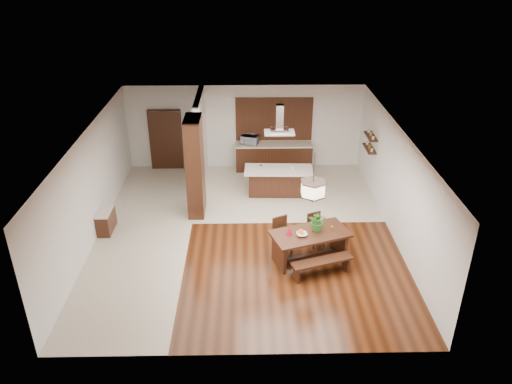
{
  "coord_description": "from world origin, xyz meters",
  "views": [
    {
      "loc": [
        0.06,
        -11.69,
        7.22
      ],
      "look_at": [
        0.3,
        0.0,
        1.25
      ],
      "focal_mm": 35.0,
      "sensor_mm": 36.0,
      "label": 1
    }
  ],
  "objects_px": {
    "fruit_bowl": "(302,234)",
    "kitchen_island": "(278,181)",
    "dining_chair_left": "(283,236)",
    "foliage_plant": "(318,221)",
    "dining_chair_right": "(316,230)",
    "hallway_console": "(106,220)",
    "pendant_lantern": "(314,179)",
    "range_hood": "(280,119)",
    "microwave": "(250,140)",
    "dining_bench": "(322,267)",
    "island_cup": "(293,168)",
    "dining_table": "(310,240)"
  },
  "relations": [
    {
      "from": "dining_table",
      "to": "fruit_bowl",
      "type": "relative_size",
      "value": 8.02
    },
    {
      "from": "hallway_console",
      "to": "microwave",
      "type": "xyz_separation_m",
      "value": [
        3.98,
        4.0,
        0.79
      ]
    },
    {
      "from": "pendant_lantern",
      "to": "dining_bench",
      "type": "bearing_deg",
      "value": -70.91
    },
    {
      "from": "dining_chair_right",
      "to": "range_hood",
      "type": "bearing_deg",
      "value": 83.28
    },
    {
      "from": "pendant_lantern",
      "to": "range_hood",
      "type": "xyz_separation_m",
      "value": [
        -0.56,
        3.64,
        0.22
      ]
    },
    {
      "from": "dining_chair_right",
      "to": "fruit_bowl",
      "type": "xyz_separation_m",
      "value": [
        -0.48,
        -0.83,
        0.38
      ]
    },
    {
      "from": "fruit_bowl",
      "to": "microwave",
      "type": "height_order",
      "value": "microwave"
    },
    {
      "from": "island_cup",
      "to": "fruit_bowl",
      "type": "bearing_deg",
      "value": -91.54
    },
    {
      "from": "dining_chair_left",
      "to": "microwave",
      "type": "bearing_deg",
      "value": 72.97
    },
    {
      "from": "dining_chair_left",
      "to": "pendant_lantern",
      "type": "xyz_separation_m",
      "value": [
        0.64,
        -0.39,
        1.78
      ]
    },
    {
      "from": "dining_table",
      "to": "microwave",
      "type": "distance_m",
      "value": 5.72
    },
    {
      "from": "hallway_console",
      "to": "dining_bench",
      "type": "xyz_separation_m",
      "value": [
        5.64,
        -2.16,
        -0.1
      ]
    },
    {
      "from": "fruit_bowl",
      "to": "kitchen_island",
      "type": "xyz_separation_m",
      "value": [
        -0.34,
        3.76,
        -0.38
      ]
    },
    {
      "from": "dining_chair_right",
      "to": "island_cup",
      "type": "height_order",
      "value": "island_cup"
    },
    {
      "from": "dining_chair_left",
      "to": "pendant_lantern",
      "type": "height_order",
      "value": "pendant_lantern"
    },
    {
      "from": "dining_bench",
      "to": "dining_chair_right",
      "type": "distance_m",
      "value": 1.37
    },
    {
      "from": "pendant_lantern",
      "to": "fruit_bowl",
      "type": "relative_size",
      "value": 5.01
    },
    {
      "from": "dining_chair_left",
      "to": "foliage_plant",
      "type": "relative_size",
      "value": 1.84
    },
    {
      "from": "range_hood",
      "to": "microwave",
      "type": "relative_size",
      "value": 1.6
    },
    {
      "from": "dining_chair_right",
      "to": "pendant_lantern",
      "type": "height_order",
      "value": "pendant_lantern"
    },
    {
      "from": "pendant_lantern",
      "to": "microwave",
      "type": "height_order",
      "value": "pendant_lantern"
    },
    {
      "from": "foliage_plant",
      "to": "range_hood",
      "type": "xyz_separation_m",
      "value": [
        -0.75,
        3.52,
        1.42
      ]
    },
    {
      "from": "hallway_console",
      "to": "foliage_plant",
      "type": "relative_size",
      "value": 1.73
    },
    {
      "from": "hallway_console",
      "to": "dining_chair_right",
      "type": "bearing_deg",
      "value": -8.14
    },
    {
      "from": "fruit_bowl",
      "to": "dining_chair_right",
      "type": "bearing_deg",
      "value": 59.84
    },
    {
      "from": "hallway_console",
      "to": "range_hood",
      "type": "xyz_separation_m",
      "value": [
        4.85,
        2.13,
        2.15
      ]
    },
    {
      "from": "dining_bench",
      "to": "fruit_bowl",
      "type": "xyz_separation_m",
      "value": [
        -0.45,
        0.52,
        0.61
      ]
    },
    {
      "from": "island_cup",
      "to": "microwave",
      "type": "xyz_separation_m",
      "value": [
        -1.31,
        1.94,
        0.19
      ]
    },
    {
      "from": "foliage_plant",
      "to": "fruit_bowl",
      "type": "xyz_separation_m",
      "value": [
        -0.41,
        -0.25,
        -0.22
      ]
    },
    {
      "from": "dining_bench",
      "to": "island_cup",
      "type": "height_order",
      "value": "island_cup"
    },
    {
      "from": "range_hood",
      "to": "island_cup",
      "type": "bearing_deg",
      "value": -8.93
    },
    {
      "from": "hallway_console",
      "to": "microwave",
      "type": "relative_size",
      "value": 1.56
    },
    {
      "from": "hallway_console",
      "to": "dining_chair_left",
      "type": "distance_m",
      "value": 4.91
    },
    {
      "from": "dining_bench",
      "to": "kitchen_island",
      "type": "height_order",
      "value": "kitchen_island"
    },
    {
      "from": "kitchen_island",
      "to": "island_cup",
      "type": "relative_size",
      "value": 17.65
    },
    {
      "from": "fruit_bowl",
      "to": "microwave",
      "type": "distance_m",
      "value": 5.77
    },
    {
      "from": "dining_chair_right",
      "to": "kitchen_island",
      "type": "xyz_separation_m",
      "value": [
        -0.82,
        2.94,
        0.01
      ]
    },
    {
      "from": "dining_chair_right",
      "to": "hallway_console",
      "type": "bearing_deg",
      "value": 149.53
    },
    {
      "from": "hallway_console",
      "to": "range_hood",
      "type": "bearing_deg",
      "value": 23.68
    },
    {
      "from": "dining_table",
      "to": "kitchen_island",
      "type": "xyz_separation_m",
      "value": [
        -0.56,
        3.64,
        -0.14
      ]
    },
    {
      "from": "hallway_console",
      "to": "dining_chair_left",
      "type": "height_order",
      "value": "dining_chair_left"
    },
    {
      "from": "dining_chair_left",
      "to": "kitchen_island",
      "type": "xyz_separation_m",
      "value": [
        0.07,
        3.25,
        -0.03
      ]
    },
    {
      "from": "hallway_console",
      "to": "foliage_plant",
      "type": "xyz_separation_m",
      "value": [
        5.6,
        -1.39,
        0.73
      ]
    },
    {
      "from": "pendant_lantern",
      "to": "range_hood",
      "type": "distance_m",
      "value": 3.69
    },
    {
      "from": "hallway_console",
      "to": "fruit_bowl",
      "type": "distance_m",
      "value": 5.47
    },
    {
      "from": "dining_chair_right",
      "to": "microwave",
      "type": "distance_m",
      "value": 5.14
    },
    {
      "from": "pendant_lantern",
      "to": "kitchen_island",
      "type": "distance_m",
      "value": 4.1
    },
    {
      "from": "fruit_bowl",
      "to": "island_cup",
      "type": "height_order",
      "value": "island_cup"
    },
    {
      "from": "dining_table",
      "to": "kitchen_island",
      "type": "height_order",
      "value": "kitchen_island"
    },
    {
      "from": "dining_bench",
      "to": "foliage_plant",
      "type": "bearing_deg",
      "value": 92.89
    }
  ]
}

